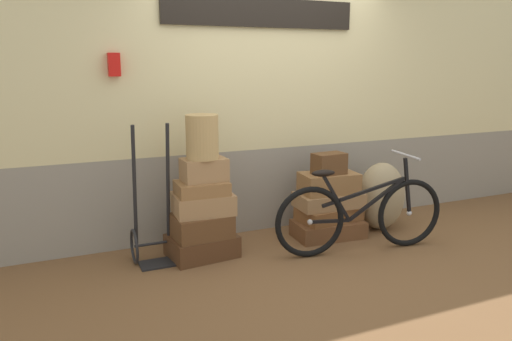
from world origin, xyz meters
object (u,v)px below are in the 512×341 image
Objects in this scene: suitcase_0 at (202,246)px; suitcase_7 at (329,200)px; wicker_basket at (202,137)px; bicycle at (361,215)px; suitcase_1 at (202,225)px; suitcase_5 at (328,229)px; luggage_trolley at (154,231)px; suitcase_6 at (329,213)px; suitcase_9 at (329,164)px; suitcase_2 at (203,203)px; suitcase_4 at (204,170)px; suitcase_8 at (329,183)px; suitcase_3 at (202,188)px; burlap_sack at (381,196)px.

suitcase_0 is 1.37m from suitcase_7.
bicycle is at bearing -19.61° from wicker_basket.
suitcase_1 is 1.35m from suitcase_5.
suitcase_5 is 0.53m from bicycle.
luggage_trolley reaches higher than suitcase_5.
suitcase_1 reaches higher than suitcase_5.
suitcase_6 is at bearing -68.08° from suitcase_7.
suitcase_9 is at bearing -0.65° from wicker_basket.
suitcase_4 is at bearing 15.28° from suitcase_2.
suitcase_5 is 0.42× the size of bicycle.
suitcase_2 is (0.02, 0.01, 0.39)m from suitcase_0.
suitcase_2 is at bearing 40.60° from suitcase_1.
bicycle is at bearing -80.49° from suitcase_8.
suitcase_4 reaches higher than suitcase_3.
suitcase_2 is 1.45m from bicycle.
suitcase_9 is at bearing -131.89° from suitcase_7.
suitcase_7 is 1.50m from wicker_basket.
suitcase_1 is 0.76× the size of suitcase_7.
suitcase_1 is at bearing -176.05° from suitcase_5.
suitcase_0 is at bearing 72.42° from suitcase_1.
suitcase_0 is 1.32× the size of suitcase_3.
bicycle is at bearing -16.83° from suitcase_2.
luggage_trolley reaches higher than suitcase_7.
suitcase_3 is 0.16m from suitcase_4.
suitcase_4 is 1.97m from burlap_sack.
suitcase_9 is at bearing 2.06° from suitcase_2.
suitcase_6 is (1.35, 0.01, 0.14)m from suitcase_0.
suitcase_1 is at bearing -110.09° from suitcase_0.
suitcase_3 is 1.40m from suitcase_6.
suitcase_5 is at bearing 1.15° from suitcase_3.
bicycle is at bearing -86.69° from suitcase_9.
suitcase_0 is 1.51× the size of suitcase_4.
suitcase_2 is at bearing 51.30° from suitcase_3.
suitcase_2 is 1.36m from suitcase_5.
suitcase_8 is 1.78m from luggage_trolley.
suitcase_7 is 0.38m from suitcase_9.
burlap_sack reaches higher than suitcase_2.
suitcase_9 reaches higher than suitcase_1.
suitcase_0 is at bearing 160.96° from bicycle.
suitcase_0 is 1.35m from suitcase_6.
luggage_trolley is at bearing 165.10° from suitcase_1.
burlap_sack reaches higher than suitcase_3.
suitcase_7 is 2.08× the size of suitcase_9.
bicycle is (0.06, -0.46, 0.27)m from suitcase_5.
bicycle is at bearing -16.72° from luggage_trolley.
burlap_sack is at bearing 4.03° from suitcase_5.
suitcase_7 is at bearing -1.31° from suitcase_4.
suitcase_5 is 0.16m from suitcase_6.
bicycle is (1.35, -0.48, -0.74)m from wicker_basket.
suitcase_1 is 1.30× the size of suitcase_4.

